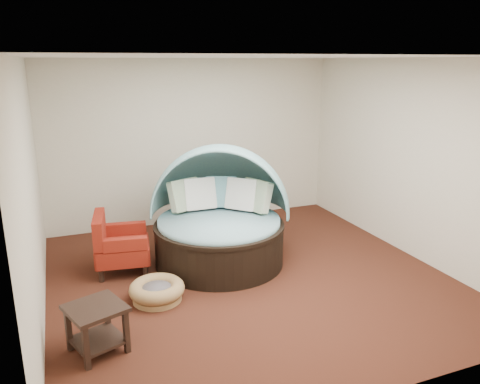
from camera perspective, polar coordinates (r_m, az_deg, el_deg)
name	(u,v)px	position (r m, az deg, el deg)	size (l,w,h in m)	color
floor	(249,277)	(6.28, 1.06, -10.32)	(5.00, 5.00, 0.00)	#431D13
wall_back	(193,142)	(8.12, -5.72, 6.03)	(5.00, 5.00, 0.00)	beige
wall_front	(376,246)	(3.73, 16.20, -6.30)	(5.00, 5.00, 0.00)	beige
wall_left	(30,195)	(5.39, -24.21, -0.30)	(5.00, 5.00, 0.00)	beige
wall_right	(410,159)	(7.13, 20.05, 3.79)	(5.00, 5.00, 0.00)	beige
ceiling	(250,57)	(5.64, 1.21, 16.15)	(5.00, 5.00, 0.00)	white
canopy_daybed	(220,209)	(6.53, -2.51, -2.04)	(2.40, 2.37, 1.65)	black
pet_basket	(157,291)	(5.77, -10.08, -11.76)	(0.83, 0.83, 0.23)	#997745
red_armchair	(118,245)	(6.51, -14.61, -6.25)	(0.80, 0.80, 0.82)	black
side_table	(97,322)	(4.90, -17.09, -14.95)	(0.65, 0.65, 0.49)	black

